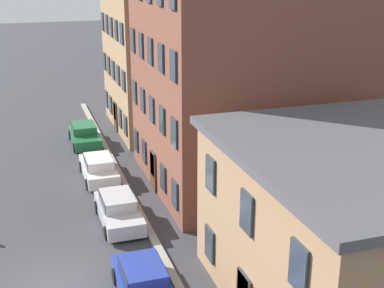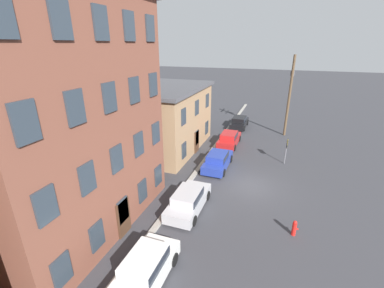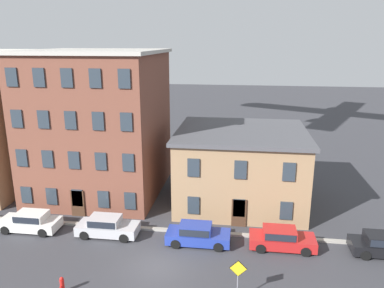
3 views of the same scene
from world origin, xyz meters
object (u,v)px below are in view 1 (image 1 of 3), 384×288
Objects in this scene: car_green at (84,134)px; car_blue at (144,282)px; car_white at (99,167)px; car_silver at (118,208)px.

car_green and car_blue have the same top height.
car_white is at bearing -0.12° from car_green.
car_blue is (6.62, -0.27, 0.00)m from car_silver.
car_white is at bearing -179.35° from car_silver.
car_blue is at bearing -0.93° from car_white.
car_silver is at bearing 0.65° from car_white.
car_white is at bearing 179.07° from car_blue.
car_green and car_silver have the same top height.
car_blue is (19.24, -0.22, 0.00)m from car_green.
car_blue is at bearing -0.64° from car_green.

